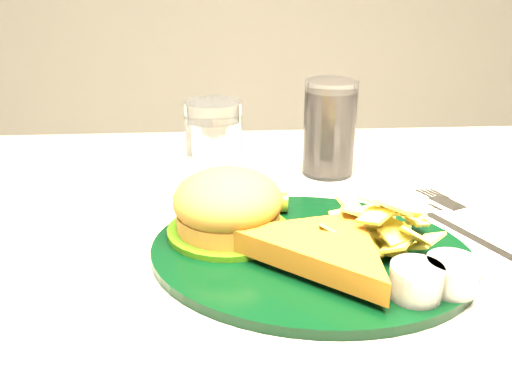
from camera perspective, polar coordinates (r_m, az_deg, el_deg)
dinner_plate at (r=0.59m, az=5.55°, el=-3.34°), size 0.40×0.36×0.08m
water_glass at (r=0.77m, az=-4.21°, el=4.64°), size 0.10×0.10×0.12m
cola_glass at (r=0.82m, az=7.36°, el=6.35°), size 0.09×0.09×0.14m
fork_napkin at (r=0.68m, az=20.65°, el=-4.08°), size 0.21×0.24×0.01m
wrapped_straw at (r=0.76m, az=-2.33°, el=-0.13°), size 0.21×0.13×0.01m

